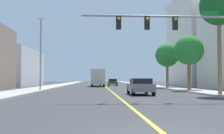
{
  "coord_description": "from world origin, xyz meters",
  "views": [
    {
      "loc": [
        -1.69,
        -6.53,
        1.37
      ],
      "look_at": [
        -0.04,
        22.13,
        2.58
      ],
      "focal_mm": 44.98,
      "sensor_mm": 36.0,
      "label": 1
    }
  ],
  "objects_px": {
    "palm_near": "(219,7)",
    "palm_mid": "(189,51)",
    "car_gray": "(140,86)",
    "palm_far": "(167,55)",
    "traffic_signal_mast": "(187,31)",
    "car_yellow": "(97,82)",
    "delivery_truck": "(98,77)",
    "car_green": "(113,82)",
    "street_lamp": "(41,50)"
  },
  "relations": [
    {
      "from": "delivery_truck",
      "to": "car_yellow",
      "type": "bearing_deg",
      "value": 91.99
    },
    {
      "from": "car_gray",
      "to": "palm_near",
      "type": "bearing_deg",
      "value": -7.37
    },
    {
      "from": "traffic_signal_mast",
      "to": "palm_far",
      "type": "xyz_separation_m",
      "value": [
        4.66,
        23.06,
        0.39
      ]
    },
    {
      "from": "palm_far",
      "to": "car_green",
      "type": "height_order",
      "value": "palm_far"
    },
    {
      "from": "palm_far",
      "to": "delivery_truck",
      "type": "distance_m",
      "value": 14.09
    },
    {
      "from": "delivery_truck",
      "to": "palm_far",
      "type": "bearing_deg",
      "value": -42.09
    },
    {
      "from": "car_yellow",
      "to": "delivery_truck",
      "type": "distance_m",
      "value": 8.18
    },
    {
      "from": "traffic_signal_mast",
      "to": "street_lamp",
      "type": "bearing_deg",
      "value": 130.22
    },
    {
      "from": "palm_far",
      "to": "car_green",
      "type": "relative_size",
      "value": 1.54
    },
    {
      "from": "traffic_signal_mast",
      "to": "car_gray",
      "type": "bearing_deg",
      "value": 108.1
    },
    {
      "from": "car_yellow",
      "to": "car_green",
      "type": "distance_m",
      "value": 4.01
    },
    {
      "from": "street_lamp",
      "to": "palm_far",
      "type": "distance_m",
      "value": 18.91
    },
    {
      "from": "car_green",
      "to": "delivery_truck",
      "type": "distance_m",
      "value": 6.49
    },
    {
      "from": "traffic_signal_mast",
      "to": "car_green",
      "type": "distance_m",
      "value": 38.29
    },
    {
      "from": "car_gray",
      "to": "palm_far",
      "type": "bearing_deg",
      "value": 67.91
    },
    {
      "from": "palm_far",
      "to": "car_gray",
      "type": "height_order",
      "value": "palm_far"
    },
    {
      "from": "car_yellow",
      "to": "car_green",
      "type": "relative_size",
      "value": 0.99
    },
    {
      "from": "palm_mid",
      "to": "car_green",
      "type": "height_order",
      "value": "palm_mid"
    },
    {
      "from": "car_yellow",
      "to": "car_green",
      "type": "bearing_deg",
      "value": -36.03
    },
    {
      "from": "traffic_signal_mast",
      "to": "palm_far",
      "type": "height_order",
      "value": "palm_far"
    },
    {
      "from": "car_green",
      "to": "palm_near",
      "type": "bearing_deg",
      "value": -76.15
    },
    {
      "from": "car_yellow",
      "to": "traffic_signal_mast",
      "type": "bearing_deg",
      "value": -80.68
    },
    {
      "from": "palm_near",
      "to": "palm_far",
      "type": "distance_m",
      "value": 17.85
    },
    {
      "from": "palm_near",
      "to": "car_green",
      "type": "bearing_deg",
      "value": 102.32
    },
    {
      "from": "traffic_signal_mast",
      "to": "car_yellow",
      "type": "xyz_separation_m",
      "value": [
        -5.7,
        40.45,
        -3.68
      ]
    },
    {
      "from": "street_lamp",
      "to": "palm_mid",
      "type": "distance_m",
      "value": 17.05
    },
    {
      "from": "street_lamp",
      "to": "delivery_truck",
      "type": "relative_size",
      "value": 1.05
    },
    {
      "from": "traffic_signal_mast",
      "to": "street_lamp",
      "type": "distance_m",
      "value": 18.74
    },
    {
      "from": "street_lamp",
      "to": "delivery_truck",
      "type": "height_order",
      "value": "street_lamp"
    },
    {
      "from": "palm_near",
      "to": "car_gray",
      "type": "bearing_deg",
      "value": 173.05
    },
    {
      "from": "car_yellow",
      "to": "delivery_truck",
      "type": "relative_size",
      "value": 0.54
    },
    {
      "from": "traffic_signal_mast",
      "to": "car_green",
      "type": "height_order",
      "value": "traffic_signal_mast"
    },
    {
      "from": "palm_near",
      "to": "delivery_truck",
      "type": "xyz_separation_m",
      "value": [
        -10.07,
        26.91,
        -5.87
      ]
    },
    {
      "from": "street_lamp",
      "to": "car_yellow",
      "type": "relative_size",
      "value": 1.96
    },
    {
      "from": "traffic_signal_mast",
      "to": "palm_far",
      "type": "relative_size",
      "value": 1.63
    },
    {
      "from": "palm_mid",
      "to": "car_green",
      "type": "bearing_deg",
      "value": 107.41
    },
    {
      "from": "palm_mid",
      "to": "car_green",
      "type": "distance_m",
      "value": 25.24
    },
    {
      "from": "car_yellow",
      "to": "palm_near",
      "type": "bearing_deg",
      "value": -72.31
    },
    {
      "from": "traffic_signal_mast",
      "to": "car_green",
      "type": "bearing_deg",
      "value": 93.78
    },
    {
      "from": "street_lamp",
      "to": "car_green",
      "type": "relative_size",
      "value": 1.93
    },
    {
      "from": "palm_mid",
      "to": "car_yellow",
      "type": "relative_size",
      "value": 1.51
    },
    {
      "from": "palm_near",
      "to": "car_green",
      "type": "relative_size",
      "value": 2.16
    },
    {
      "from": "palm_far",
      "to": "car_green",
      "type": "xyz_separation_m",
      "value": [
        -7.17,
        14.96,
        -4.13
      ]
    },
    {
      "from": "palm_near",
      "to": "palm_mid",
      "type": "relative_size",
      "value": 1.45
    },
    {
      "from": "palm_far",
      "to": "car_gray",
      "type": "xyz_separation_m",
      "value": [
        -6.69,
        -16.84,
        -4.1
      ]
    },
    {
      "from": "car_gray",
      "to": "car_yellow",
      "type": "xyz_separation_m",
      "value": [
        -3.67,
        34.23,
        0.03
      ]
    },
    {
      "from": "street_lamp",
      "to": "car_green",
      "type": "distance_m",
      "value": 25.88
    },
    {
      "from": "car_gray",
      "to": "car_green",
      "type": "bearing_deg",
      "value": 90.44
    },
    {
      "from": "palm_far",
      "to": "car_yellow",
      "type": "bearing_deg",
      "value": 120.78
    },
    {
      "from": "palm_near",
      "to": "palm_far",
      "type": "bearing_deg",
      "value": 89.84
    }
  ]
}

